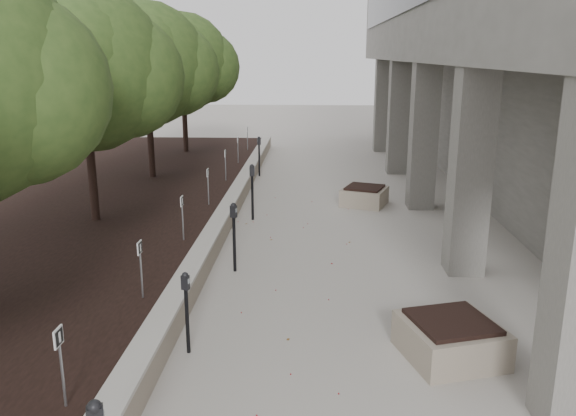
% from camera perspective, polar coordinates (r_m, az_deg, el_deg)
% --- Properties ---
extents(retaining_wall, '(0.39, 26.00, 0.50)m').
position_cam_1_polar(retaining_wall, '(14.79, -6.12, -0.72)').
color(retaining_wall, tan).
rests_on(retaining_wall, ground).
extents(planting_bed, '(7.00, 26.00, 0.40)m').
position_cam_1_polar(planting_bed, '(15.78, -19.42, -0.69)').
color(planting_bed, black).
rests_on(planting_bed, ground).
extents(crabapple_tree_3, '(4.60, 4.00, 5.44)m').
position_cam_1_polar(crabapple_tree_3, '(14.12, -19.28, 9.64)').
color(crabapple_tree_3, '#314D1D').
rests_on(crabapple_tree_3, planting_bed).
extents(crabapple_tree_4, '(4.60, 4.00, 5.44)m').
position_cam_1_polar(crabapple_tree_4, '(18.84, -13.66, 11.17)').
color(crabapple_tree_4, '#314D1D').
rests_on(crabapple_tree_4, planting_bed).
extents(crabapple_tree_5, '(4.60, 4.00, 5.44)m').
position_cam_1_polar(crabapple_tree_5, '(23.68, -10.29, 12.03)').
color(crabapple_tree_5, '#314D1D').
rests_on(crabapple_tree_5, planting_bed).
extents(parking_sign_2, '(0.04, 0.22, 0.96)m').
position_cam_1_polar(parking_sign_2, '(7.06, -21.38, -14.43)').
color(parking_sign_2, black).
rests_on(parking_sign_2, planting_bed).
extents(parking_sign_3, '(0.04, 0.22, 0.96)m').
position_cam_1_polar(parking_sign_3, '(9.61, -14.26, -5.90)').
color(parking_sign_3, black).
rests_on(parking_sign_3, planting_bed).
extents(parking_sign_4, '(0.04, 0.22, 0.96)m').
position_cam_1_polar(parking_sign_4, '(12.36, -10.33, -1.00)').
color(parking_sign_4, black).
rests_on(parking_sign_4, planting_bed).
extents(parking_sign_5, '(0.04, 0.22, 0.96)m').
position_cam_1_polar(parking_sign_5, '(15.21, -7.86, 2.09)').
color(parking_sign_5, black).
rests_on(parking_sign_5, planting_bed).
extents(parking_sign_6, '(0.04, 0.22, 0.96)m').
position_cam_1_polar(parking_sign_6, '(18.10, -6.17, 4.20)').
color(parking_sign_6, black).
rests_on(parking_sign_6, planting_bed).
extents(parking_sign_7, '(0.04, 0.22, 0.96)m').
position_cam_1_polar(parking_sign_7, '(21.03, -4.95, 5.73)').
color(parking_sign_7, black).
rests_on(parking_sign_7, planting_bed).
extents(parking_sign_8, '(0.04, 0.22, 0.96)m').
position_cam_1_polar(parking_sign_8, '(23.97, -4.01, 6.88)').
color(parking_sign_8, black).
rests_on(parking_sign_8, planting_bed).
extents(parking_meter_2, '(0.14, 0.12, 1.25)m').
position_cam_1_polar(parking_meter_2, '(8.55, -9.92, -10.14)').
color(parking_meter_2, black).
rests_on(parking_meter_2, ground).
extents(parking_meter_3, '(0.17, 0.14, 1.42)m').
position_cam_1_polar(parking_meter_3, '(11.51, -5.32, -2.90)').
color(parking_meter_3, black).
rests_on(parking_meter_3, ground).
extents(parking_meter_4, '(0.16, 0.13, 1.49)m').
position_cam_1_polar(parking_meter_4, '(15.06, -3.53, 1.56)').
color(parking_meter_4, black).
rests_on(parking_meter_4, ground).
extents(parking_meter_5, '(0.16, 0.13, 1.42)m').
position_cam_1_polar(parking_meter_5, '(20.59, -2.86, 5.09)').
color(parking_meter_5, black).
rests_on(parking_meter_5, ground).
extents(planter_front, '(1.57, 1.57, 0.59)m').
position_cam_1_polar(planter_front, '(8.78, 15.70, -12.23)').
color(planter_front, tan).
rests_on(planter_front, ground).
extents(planter_back, '(1.50, 1.50, 0.55)m').
position_cam_1_polar(planter_back, '(16.81, 7.52, 1.22)').
color(planter_back, tan).
rests_on(planter_back, ground).
extents(berry_scatter, '(3.30, 14.10, 0.02)m').
position_cam_1_polar(berry_scatter, '(10.93, -0.20, -7.71)').
color(berry_scatter, '#980B10').
rests_on(berry_scatter, ground).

